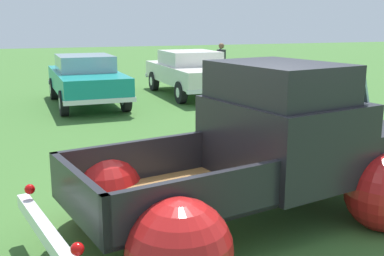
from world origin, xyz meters
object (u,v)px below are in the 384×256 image
show_car_1 (191,71)px  vintage_pickup_truck (265,160)px  spectator_0 (221,62)px  show_car_0 (86,78)px

show_car_1 → vintage_pickup_truck: bearing=-15.4°
vintage_pickup_truck → show_car_1: vintage_pickup_truck is taller
vintage_pickup_truck → show_car_1: size_ratio=1.08×
spectator_0 → vintage_pickup_truck: bearing=-97.8°
vintage_pickup_truck → show_car_1: 10.04m
spectator_0 → show_car_1: bearing=-124.2°
show_car_0 → show_car_1: (3.50, 0.74, 0.00)m
show_car_0 → spectator_0: spectator_0 is taller
show_car_1 → spectator_0: spectator_0 is taller
show_car_0 → show_car_1: bearing=101.0°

